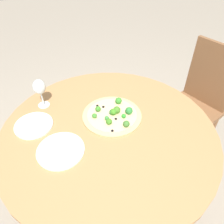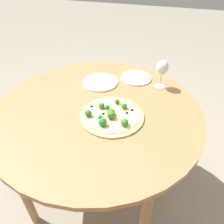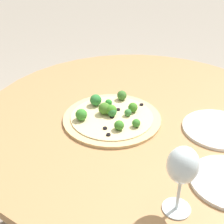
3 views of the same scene
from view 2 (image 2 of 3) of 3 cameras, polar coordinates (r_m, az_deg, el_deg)
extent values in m
plane|color=gray|center=(1.78, -2.74, -19.26)|extent=(12.00, 12.00, 0.00)
cylinder|color=#A87A4C|center=(1.20, -3.82, 0.55)|extent=(1.14, 1.14, 0.03)
cylinder|color=#A87A4C|center=(1.81, -10.20, -0.66)|extent=(0.05, 0.05, 0.75)
cylinder|color=#A87A4C|center=(1.43, -22.45, -18.07)|extent=(0.05, 0.05, 0.75)
cylinder|color=#A87A4C|center=(1.68, 12.36, -4.89)|extent=(0.05, 0.05, 0.75)
cylinder|color=#A87A4C|center=(1.25, 8.34, -26.92)|extent=(0.05, 0.05, 0.75)
cylinder|color=tan|center=(1.13, 0.00, -0.99)|extent=(0.33, 0.33, 0.01)
cylinder|color=beige|center=(1.13, 0.00, -0.72)|extent=(0.28, 0.28, 0.00)
sphere|color=#38852D|center=(1.05, 3.30, -2.69)|extent=(0.04, 0.04, 0.04)
sphere|color=#3D7C24|center=(1.16, -2.76, 1.68)|extent=(0.03, 0.03, 0.03)
sphere|color=#3B7D39|center=(1.16, -1.18, 1.34)|extent=(0.02, 0.02, 0.02)
sphere|color=#3A7B2C|center=(1.20, 1.34, 2.77)|extent=(0.03, 0.03, 0.03)
sphere|color=#3A7E28|center=(1.16, 3.20, 1.60)|extent=(0.03, 0.03, 0.03)
sphere|color=#437726|center=(1.09, -0.21, -0.77)|extent=(0.04, 0.04, 0.04)
sphere|color=#327634|center=(1.12, 0.00, -0.02)|extent=(0.03, 0.03, 0.03)
sphere|color=#3E722F|center=(1.11, -6.22, -0.32)|extent=(0.04, 0.04, 0.04)
sphere|color=#2D852B|center=(1.09, -3.10, -1.39)|extent=(0.03, 0.03, 0.03)
sphere|color=#2E7B36|center=(1.05, -2.50, -2.60)|extent=(0.04, 0.04, 0.04)
sphere|color=#3E8323|center=(1.11, -0.29, -0.05)|extent=(0.04, 0.04, 0.04)
cylinder|color=black|center=(1.13, -2.29, -0.43)|extent=(0.01, 0.01, 0.00)
cylinder|color=black|center=(1.13, 0.40, -0.46)|extent=(0.01, 0.01, 0.00)
cylinder|color=black|center=(1.14, 3.95, -0.24)|extent=(0.01, 0.01, 0.00)
cylinder|color=black|center=(1.18, -5.34, 1.50)|extent=(0.01, 0.01, 0.00)
cylinder|color=black|center=(1.16, 5.28, 0.50)|extent=(0.01, 0.01, 0.00)
cylinder|color=silver|center=(1.40, 12.30, 6.51)|extent=(0.07, 0.07, 0.00)
cylinder|color=silver|center=(1.38, 12.55, 8.09)|extent=(0.01, 0.01, 0.09)
ellipsoid|color=silver|center=(1.34, 13.06, 11.30)|extent=(0.07, 0.07, 0.09)
cylinder|color=silver|center=(1.47, 6.28, 8.87)|extent=(0.20, 0.20, 0.01)
cylinder|color=silver|center=(1.41, -3.17, 7.78)|extent=(0.23, 0.23, 0.01)
camera|label=1|loc=(1.56, -37.44, 36.60)|focal=35.00mm
camera|label=3|loc=(1.49, 37.78, 25.70)|focal=50.00mm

